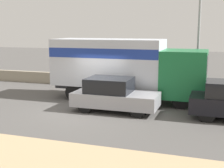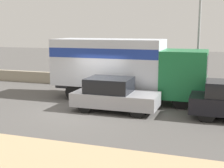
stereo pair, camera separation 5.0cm
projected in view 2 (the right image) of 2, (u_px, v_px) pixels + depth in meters
name	position (u px, v px, depth m)	size (l,w,h in m)	color
ground_plane	(89.00, 110.00, 14.34)	(80.00, 80.00, 0.00)	#514F4C
stone_wall_backdrop	(124.00, 82.00, 19.65)	(60.00, 0.35, 0.77)	gray
street_lamp	(199.00, 25.00, 16.90)	(0.56, 0.28, 6.74)	gray
box_truck	(125.00, 65.00, 16.20)	(7.87, 2.47, 3.17)	#196B38
car_hatchback	(114.00, 95.00, 14.17)	(3.86, 1.77, 1.51)	#9E9EA3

